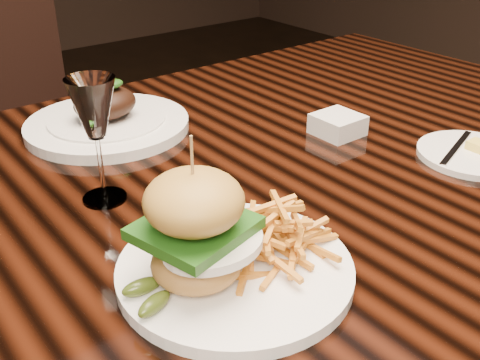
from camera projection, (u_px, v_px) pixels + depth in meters
dining_table at (221, 214)px, 0.87m from camera, size 1.60×0.90×0.75m
burger_plate at (231, 242)px, 0.59m from camera, size 0.26×0.26×0.18m
side_saucer at (472, 154)px, 0.87m from camera, size 0.17×0.17×0.02m
ramekin at (338, 125)px, 0.95m from camera, size 0.09×0.09×0.03m
wine_glass at (94, 113)px, 0.70m from camera, size 0.06×0.06×0.17m
far_dish at (107, 120)px, 0.96m from camera, size 0.28×0.28×0.09m
chair_far at (12, 127)px, 1.52m from camera, size 0.52×0.53×0.95m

